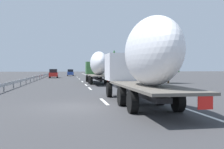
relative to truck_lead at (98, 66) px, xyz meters
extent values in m
plane|color=#38383A|center=(18.43, 3.60, -2.42)|extent=(260.00, 260.00, 0.00)
cube|color=white|center=(-19.57, 1.80, -2.42)|extent=(3.20, 0.20, 0.01)
cube|color=white|center=(-8.98, 1.80, -2.42)|extent=(3.20, 0.20, 0.01)
cube|color=white|center=(-3.01, 1.80, -2.42)|extent=(3.20, 0.20, 0.01)
cube|color=white|center=(5.57, 1.80, -2.42)|extent=(3.20, 0.20, 0.01)
cube|color=white|center=(16.30, 1.80, -2.42)|extent=(3.20, 0.20, 0.01)
cube|color=white|center=(27.61, 1.80, -2.42)|extent=(3.20, 0.20, 0.01)
cube|color=white|center=(23.43, -1.90, -2.42)|extent=(110.00, 0.20, 0.01)
cube|color=#387038|center=(5.09, 0.00, -0.27)|extent=(2.40, 2.50, 1.90)
cube|color=black|center=(6.19, 0.00, 0.23)|extent=(0.08, 2.12, 0.80)
cube|color=#262628|center=(1.92, 0.00, -1.75)|extent=(11.66, 0.70, 0.24)
cube|color=#59544C|center=(-1.25, 0.00, -1.28)|extent=(10.28, 2.50, 0.12)
ellipsoid|color=white|center=(-1.33, 0.00, 0.32)|extent=(6.66, 2.20, 3.09)
cube|color=red|center=(-6.36, -0.69, -1.52)|extent=(0.04, 0.56, 0.56)
cylinder|color=black|center=(5.09, 1.10, -1.90)|extent=(1.04, 0.30, 1.04)
cylinder|color=black|center=(5.09, -1.10, -1.90)|extent=(1.04, 0.30, 1.04)
cylinder|color=black|center=(-0.05, 1.10, -1.90)|extent=(1.04, 0.35, 1.04)
cylinder|color=black|center=(-0.05, -1.10, -1.90)|extent=(1.04, 0.35, 1.04)
cylinder|color=black|center=(-2.45, 1.10, -1.90)|extent=(1.04, 0.35, 1.04)
cylinder|color=black|center=(-2.45, -1.10, -1.90)|extent=(1.04, 0.35, 1.04)
cube|color=silver|center=(-17.13, 0.00, -0.27)|extent=(2.40, 2.50, 1.90)
cube|color=black|center=(-16.03, 0.00, 0.23)|extent=(0.08, 2.12, 0.80)
cube|color=#262628|center=(-19.93, 0.00, -1.75)|extent=(10.32, 0.70, 0.24)
cube|color=#59544C|center=(-22.74, 0.00, -1.28)|extent=(8.82, 2.50, 0.12)
ellipsoid|color=white|center=(-23.19, 0.00, 0.45)|extent=(6.18, 2.20, 3.34)
cube|color=red|center=(-27.12, -0.69, -1.52)|extent=(0.04, 0.56, 0.56)
cylinder|color=black|center=(-17.13, 1.10, -1.90)|extent=(1.04, 0.30, 1.04)
cylinder|color=black|center=(-17.13, -1.10, -1.90)|extent=(1.04, 0.30, 1.04)
cylinder|color=black|center=(-21.54, 1.10, -1.90)|extent=(1.04, 0.35, 1.04)
cylinder|color=black|center=(-21.54, -1.10, -1.90)|extent=(1.04, 0.35, 1.04)
cylinder|color=black|center=(-23.94, 1.10, -1.90)|extent=(1.04, 0.35, 1.04)
cylinder|color=black|center=(-23.94, -1.10, -1.90)|extent=(1.04, 0.35, 1.04)
cube|color=red|center=(23.30, 7.17, -1.68)|extent=(4.29, 1.83, 0.84)
cube|color=black|center=(22.98, 7.17, -0.87)|extent=(2.36, 1.61, 0.79)
cylinder|color=black|center=(24.63, 7.99, -2.10)|extent=(0.64, 0.22, 0.64)
cylinder|color=black|center=(24.63, 6.36, -2.10)|extent=(0.64, 0.22, 0.64)
cylinder|color=black|center=(21.97, 7.99, -2.10)|extent=(0.64, 0.22, 0.64)
cylinder|color=black|center=(21.97, 6.36, -2.10)|extent=(0.64, 0.22, 0.64)
cube|color=#28479E|center=(38.54, 3.36, -1.68)|extent=(4.32, 1.72, 0.84)
cube|color=black|center=(38.21, 3.36, -0.91)|extent=(2.38, 1.52, 0.69)
cylinder|color=black|center=(39.88, 4.12, -2.10)|extent=(0.64, 0.22, 0.64)
cylinder|color=black|center=(39.88, 2.60, -2.10)|extent=(0.64, 0.22, 0.64)
cylinder|color=black|center=(37.19, 4.12, -2.10)|extent=(0.64, 0.22, 0.64)
cylinder|color=black|center=(37.19, 2.60, -2.10)|extent=(0.64, 0.22, 0.64)
cylinder|color=gray|center=(22.39, -3.10, -1.20)|extent=(0.10, 0.10, 2.44)
cube|color=#2D569E|center=(22.39, -3.10, 0.37)|extent=(0.06, 0.90, 0.70)
cylinder|color=#472D19|center=(-1.03, -9.84, -1.63)|extent=(0.26, 0.26, 1.57)
cone|color=#286B2D|center=(-1.03, -9.84, 1.97)|extent=(3.06, 3.06, 5.64)
cylinder|color=#472D19|center=(39.86, -9.44, -1.55)|extent=(0.29, 0.29, 1.73)
cone|color=#1E5B23|center=(39.86, -9.44, 2.11)|extent=(3.84, 3.84, 5.58)
cylinder|color=#472D19|center=(29.39, -7.55, -1.48)|extent=(0.32, 0.32, 1.88)
cone|color=#1E5B23|center=(29.39, -7.55, 1.92)|extent=(3.71, 3.71, 4.93)
cube|color=#9EA0A5|center=(21.43, 9.60, -1.82)|extent=(94.00, 0.06, 0.32)
cube|color=slate|center=(-11.27, 9.60, -2.12)|extent=(0.10, 0.10, 0.60)
cube|color=slate|center=(-7.18, 9.60, -2.12)|extent=(0.10, 0.10, 0.60)
cube|color=slate|center=(-3.09, 9.60, -2.12)|extent=(0.10, 0.10, 0.60)
cube|color=slate|center=(1.00, 9.60, -2.12)|extent=(0.10, 0.10, 0.60)
cube|color=slate|center=(5.08, 9.60, -2.12)|extent=(0.10, 0.10, 0.60)
cube|color=slate|center=(9.17, 9.60, -2.12)|extent=(0.10, 0.10, 0.60)
cube|color=slate|center=(13.26, 9.60, -2.12)|extent=(0.10, 0.10, 0.60)
cube|color=slate|center=(17.34, 9.60, -2.12)|extent=(0.10, 0.10, 0.60)
cube|color=slate|center=(21.43, 9.60, -2.12)|extent=(0.10, 0.10, 0.60)
cube|color=slate|center=(25.52, 9.60, -2.12)|extent=(0.10, 0.10, 0.60)
cube|color=slate|center=(29.60, 9.60, -2.12)|extent=(0.10, 0.10, 0.60)
cube|color=slate|center=(33.69, 9.60, -2.12)|extent=(0.10, 0.10, 0.60)
cube|color=slate|center=(37.78, 9.60, -2.12)|extent=(0.10, 0.10, 0.60)
cube|color=slate|center=(41.86, 9.60, -2.12)|extent=(0.10, 0.10, 0.60)
cube|color=slate|center=(45.95, 9.60, -2.12)|extent=(0.10, 0.10, 0.60)
cube|color=slate|center=(50.04, 9.60, -2.12)|extent=(0.10, 0.10, 0.60)
cube|color=slate|center=(54.13, 9.60, -2.12)|extent=(0.10, 0.10, 0.60)
cube|color=slate|center=(58.21, 9.60, -2.12)|extent=(0.10, 0.10, 0.60)
cube|color=slate|center=(62.30, 9.60, -2.12)|extent=(0.10, 0.10, 0.60)
cube|color=slate|center=(66.39, 9.60, -2.12)|extent=(0.10, 0.10, 0.60)
camera|label=1|loc=(-35.37, 3.99, -0.39)|focal=41.54mm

